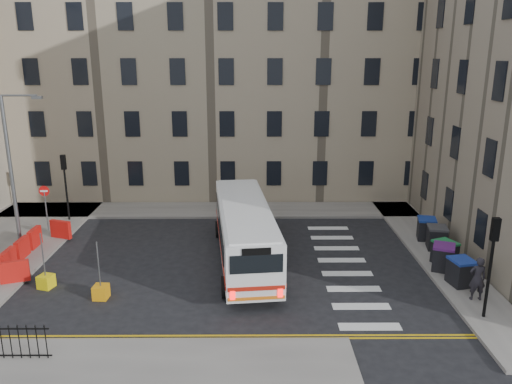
{
  "coord_description": "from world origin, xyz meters",
  "views": [
    {
      "loc": [
        -0.47,
        -23.08,
        10.18
      ],
      "look_at": [
        -0.35,
        2.61,
        3.0
      ],
      "focal_mm": 35.0,
      "sensor_mm": 36.0,
      "label": 1
    }
  ],
  "objects_px": {
    "wheelie_bin_d": "(437,238)",
    "bollard_yellow": "(46,281)",
    "wheelie_bin_c": "(445,253)",
    "wheelie_bin_e": "(426,229)",
    "bus": "(244,230)",
    "bollard_chevron": "(101,292)",
    "streetlamp": "(11,171)",
    "wheelie_bin_b": "(443,257)",
    "pedestrian": "(477,279)",
    "wheelie_bin_a": "(461,272)"
  },
  "relations": [
    {
      "from": "wheelie_bin_b",
      "to": "bollard_yellow",
      "type": "relative_size",
      "value": 2.35
    },
    {
      "from": "bus",
      "to": "bollard_yellow",
      "type": "height_order",
      "value": "bus"
    },
    {
      "from": "wheelie_bin_c",
      "to": "bollard_chevron",
      "type": "relative_size",
      "value": 2.23
    },
    {
      "from": "streetlamp",
      "to": "wheelie_bin_d",
      "type": "bearing_deg",
      "value": -1.05
    },
    {
      "from": "wheelie_bin_c",
      "to": "wheelie_bin_e",
      "type": "distance_m",
      "value": 3.4
    },
    {
      "from": "bus",
      "to": "wheelie_bin_c",
      "type": "bearing_deg",
      "value": -10.4
    },
    {
      "from": "wheelie_bin_e",
      "to": "pedestrian",
      "type": "xyz_separation_m",
      "value": [
        -0.26,
        -7.07,
        0.34
      ]
    },
    {
      "from": "wheelie_bin_a",
      "to": "pedestrian",
      "type": "xyz_separation_m",
      "value": [
        0.07,
        -1.42,
        0.34
      ]
    },
    {
      "from": "wheelie_bin_c",
      "to": "wheelie_bin_b",
      "type": "bearing_deg",
      "value": -139.33
    },
    {
      "from": "streetlamp",
      "to": "wheelie_bin_b",
      "type": "relative_size",
      "value": 5.77
    },
    {
      "from": "wheelie_bin_d",
      "to": "pedestrian",
      "type": "relative_size",
      "value": 0.67
    },
    {
      "from": "wheelie_bin_d",
      "to": "wheelie_bin_e",
      "type": "height_order",
      "value": "wheelie_bin_d"
    },
    {
      "from": "bus",
      "to": "wheelie_bin_a",
      "type": "distance_m",
      "value": 10.22
    },
    {
      "from": "wheelie_bin_b",
      "to": "wheelie_bin_d",
      "type": "distance_m",
      "value": 2.71
    },
    {
      "from": "streetlamp",
      "to": "wheelie_bin_d",
      "type": "relative_size",
      "value": 6.4
    },
    {
      "from": "streetlamp",
      "to": "wheelie_bin_e",
      "type": "relative_size",
      "value": 6.35
    },
    {
      "from": "wheelie_bin_c",
      "to": "wheelie_bin_e",
      "type": "bearing_deg",
      "value": 62.6
    },
    {
      "from": "streetlamp",
      "to": "wheelie_bin_d",
      "type": "distance_m",
      "value": 22.5
    },
    {
      "from": "bus",
      "to": "wheelie_bin_a",
      "type": "relative_size",
      "value": 8.61
    },
    {
      "from": "bus",
      "to": "bollard_yellow",
      "type": "relative_size",
      "value": 18.09
    },
    {
      "from": "bus",
      "to": "wheelie_bin_e",
      "type": "relative_size",
      "value": 8.47
    },
    {
      "from": "wheelie_bin_d",
      "to": "bus",
      "type": "bearing_deg",
      "value": -162.27
    },
    {
      "from": "streetlamp",
      "to": "wheelie_bin_a",
      "type": "bearing_deg",
      "value": -12.05
    },
    {
      "from": "wheelie_bin_e",
      "to": "pedestrian",
      "type": "distance_m",
      "value": 7.08
    },
    {
      "from": "streetlamp",
      "to": "bus",
      "type": "distance_m",
      "value": 12.47
    },
    {
      "from": "wheelie_bin_e",
      "to": "bollard_chevron",
      "type": "distance_m",
      "value": 17.47
    },
    {
      "from": "bus",
      "to": "bollard_chevron",
      "type": "distance_m",
      "value": 7.4
    },
    {
      "from": "wheelie_bin_c",
      "to": "bollard_chevron",
      "type": "height_order",
      "value": "wheelie_bin_c"
    },
    {
      "from": "bollard_yellow",
      "to": "wheelie_bin_c",
      "type": "bearing_deg",
      "value": 6.7
    },
    {
      "from": "wheelie_bin_d",
      "to": "pedestrian",
      "type": "xyz_separation_m",
      "value": [
        -0.34,
        -5.67,
        0.33
      ]
    },
    {
      "from": "wheelie_bin_e",
      "to": "wheelie_bin_d",
      "type": "bearing_deg",
      "value": -74.15
    },
    {
      "from": "wheelie_bin_a",
      "to": "wheelie_bin_b",
      "type": "distance_m",
      "value": 1.62
    },
    {
      "from": "wheelie_bin_e",
      "to": "bus",
      "type": "bearing_deg",
      "value": -152.67
    },
    {
      "from": "bus",
      "to": "bollard_yellow",
      "type": "distance_m",
      "value": 9.43
    },
    {
      "from": "streetlamp",
      "to": "bus",
      "type": "relative_size",
      "value": 0.75
    },
    {
      "from": "wheelie_bin_c",
      "to": "wheelie_bin_a",
      "type": "bearing_deg",
      "value": -115.99
    },
    {
      "from": "streetlamp",
      "to": "bollard_chevron",
      "type": "height_order",
      "value": "streetlamp"
    },
    {
      "from": "streetlamp",
      "to": "wheelie_bin_c",
      "type": "xyz_separation_m",
      "value": [
        21.89,
        -2.4,
        -3.6
      ]
    },
    {
      "from": "streetlamp",
      "to": "wheelie_bin_a",
      "type": "xyz_separation_m",
      "value": [
        21.8,
        -4.65,
        -3.58
      ]
    },
    {
      "from": "streetlamp",
      "to": "bollard_chevron",
      "type": "relative_size",
      "value": 13.57
    },
    {
      "from": "wheelie_bin_b",
      "to": "pedestrian",
      "type": "relative_size",
      "value": 0.74
    },
    {
      "from": "wheelie_bin_d",
      "to": "wheelie_bin_c",
      "type": "bearing_deg",
      "value": -88.34
    },
    {
      "from": "wheelie_bin_c",
      "to": "wheelie_bin_e",
      "type": "relative_size",
      "value": 1.04
    },
    {
      "from": "wheelie_bin_a",
      "to": "bollard_yellow",
      "type": "relative_size",
      "value": 2.1
    },
    {
      "from": "wheelie_bin_d",
      "to": "bollard_yellow",
      "type": "bearing_deg",
      "value": -156.92
    },
    {
      "from": "streetlamp",
      "to": "wheelie_bin_e",
      "type": "distance_m",
      "value": 22.44
    },
    {
      "from": "wheelie_bin_d",
      "to": "bollard_chevron",
      "type": "relative_size",
      "value": 2.12
    },
    {
      "from": "bollard_yellow",
      "to": "bollard_chevron",
      "type": "relative_size",
      "value": 1.0
    },
    {
      "from": "wheelie_bin_c",
      "to": "wheelie_bin_e",
      "type": "xyz_separation_m",
      "value": [
        0.23,
        3.39,
        0.02
      ]
    },
    {
      "from": "pedestrian",
      "to": "wheelie_bin_e",
      "type": "bearing_deg",
      "value": -89.38
    }
  ]
}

